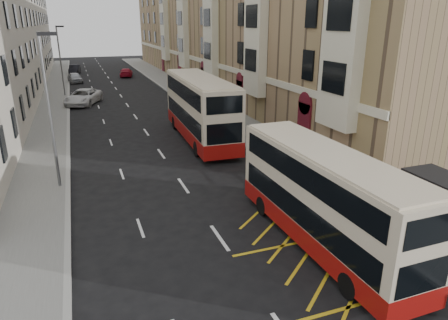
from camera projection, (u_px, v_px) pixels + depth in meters
name	position (u px, v px, depth m)	size (l,w,h in m)	color
ground	(260.00, 296.00, 13.25)	(200.00, 200.00, 0.00)	black
pavement_right	(209.00, 106.00, 42.42)	(4.00, 120.00, 0.15)	slate
pavement_left	(51.00, 118.00, 37.37)	(3.00, 120.00, 0.15)	slate
kerb_right	(190.00, 107.00, 41.77)	(0.25, 120.00, 0.15)	#989892
kerb_left	(68.00, 116.00, 37.86)	(0.25, 120.00, 0.15)	#989892
road_markings	(117.00, 90.00, 53.13)	(10.00, 110.00, 0.01)	silver
terrace_right	(221.00, 29.00, 55.84)	(10.75, 79.00, 15.25)	#917254
guard_railing	(325.00, 184.00, 20.10)	(0.06, 6.56, 1.01)	#AF351F
street_lamp_near	(49.00, 104.00, 20.29)	(0.93, 0.18, 8.00)	slate
street_lamp_far	(60.00, 57.00, 46.88)	(0.93, 0.18, 8.00)	slate
double_decker_front	(323.00, 199.00, 15.67)	(2.42, 10.04, 3.99)	beige
double_decker_rear	(200.00, 109.00, 29.84)	(3.21, 12.05, 4.77)	beige
pedestrian_near	(439.00, 223.00, 15.66)	(0.70, 0.46, 1.93)	black
pedestrian_mid	(406.00, 188.00, 19.34)	(0.82, 0.64, 1.68)	black
pedestrian_far	(401.00, 206.00, 17.22)	(1.07, 0.45, 1.83)	black
white_van	(83.00, 97.00, 43.44)	(2.69, 5.84, 1.62)	silver
car_silver	(75.00, 78.00, 58.92)	(1.74, 4.32, 1.47)	#9FA2A7
car_dark	(75.00, 69.00, 69.00)	(1.61, 4.61, 1.52)	black
car_red	(126.00, 72.00, 65.25)	(1.89, 4.65, 1.35)	maroon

